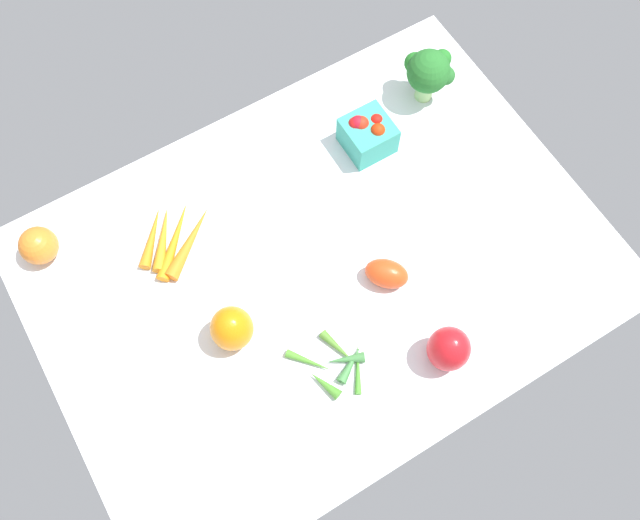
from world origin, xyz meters
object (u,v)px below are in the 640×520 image
object	(u,v)px
bell_pepper_red	(449,349)
roma_tomato	(387,274)
berry_basket	(367,134)
bell_pepper_orange	(232,328)
heirloom_tomato_orange	(39,245)
okra_pile	(337,364)
broccoli_head	(429,71)
carrot_bunch	(174,239)

from	to	relation	value
bell_pepper_red	roma_tomato	xyz separation A→B (cm)	(-0.85, 17.65, -2.25)
bell_pepper_red	berry_basket	size ratio (longest dim) A/B	1.08
bell_pepper_orange	berry_basket	size ratio (longest dim) A/B	1.04
bell_pepper_orange	berry_basket	xyz separation A→B (cm)	(41.60, 21.73, -0.73)
heirloom_tomato_orange	roma_tomato	size ratio (longest dim) A/B	0.89
heirloom_tomato_orange	berry_basket	xyz separation A→B (cm)	(64.47, -10.88, 0.42)
heirloom_tomato_orange	berry_basket	size ratio (longest dim) A/B	0.79
berry_basket	okra_pile	distance (cm)	45.85
bell_pepper_orange	heirloom_tomato_orange	distance (cm)	39.85
bell_pepper_orange	broccoli_head	world-z (taller)	broccoli_head
carrot_bunch	broccoli_head	size ratio (longest dim) A/B	1.43
bell_pepper_orange	okra_pile	distance (cm)	19.40
broccoli_head	roma_tomato	bearing A→B (deg)	-133.91
berry_basket	broccoli_head	size ratio (longest dim) A/B	0.73
bell_pepper_red	berry_basket	bearing A→B (deg)	75.19
heirloom_tomato_orange	roma_tomato	xyz separation A→B (cm)	(51.98, -37.25, -0.94)
okra_pile	bell_pepper_orange	bearing A→B (deg)	132.92
carrot_bunch	berry_basket	xyz separation A→B (cm)	(42.59, -0.44, 2.71)
bell_pepper_red	okra_pile	size ratio (longest dim) A/B	0.73
carrot_bunch	roma_tomato	world-z (taller)	roma_tomato
roma_tomato	okra_pile	distance (cm)	18.73
berry_basket	broccoli_head	distance (cm)	17.68
berry_basket	okra_pile	bearing A→B (deg)	-128.79
okra_pile	broccoli_head	distance (cm)	60.77
bell_pepper_orange	bell_pepper_red	distance (cm)	37.34
carrot_bunch	okra_pile	world-z (taller)	carrot_bunch
bell_pepper_orange	broccoli_head	xyz separation A→B (cm)	(58.42, 25.81, 2.90)
roma_tomato	bell_pepper_orange	bearing A→B (deg)	38.81
roma_tomato	berry_basket	distance (cm)	29.21
carrot_bunch	bell_pepper_red	size ratio (longest dim) A/B	1.82
okra_pile	heirloom_tomato_orange	bearing A→B (deg)	127.58
heirloom_tomato_orange	bell_pepper_red	size ratio (longest dim) A/B	0.73
bell_pepper_red	berry_basket	xyz separation A→B (cm)	(11.64, 44.01, -0.89)
bell_pepper_red	heirloom_tomato_orange	bearing A→B (deg)	133.90
okra_pile	berry_basket	bearing A→B (deg)	51.21
okra_pile	roma_tomato	bearing A→B (deg)	29.87
heirloom_tomato_orange	roma_tomato	bearing A→B (deg)	-35.63
bell_pepper_orange	broccoli_head	distance (cm)	63.94
roma_tomato	berry_basket	world-z (taller)	berry_basket
bell_pepper_orange	okra_pile	size ratio (longest dim) A/B	0.70
carrot_bunch	bell_pepper_orange	bearing A→B (deg)	-87.45
berry_basket	bell_pepper_orange	bearing A→B (deg)	-152.42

